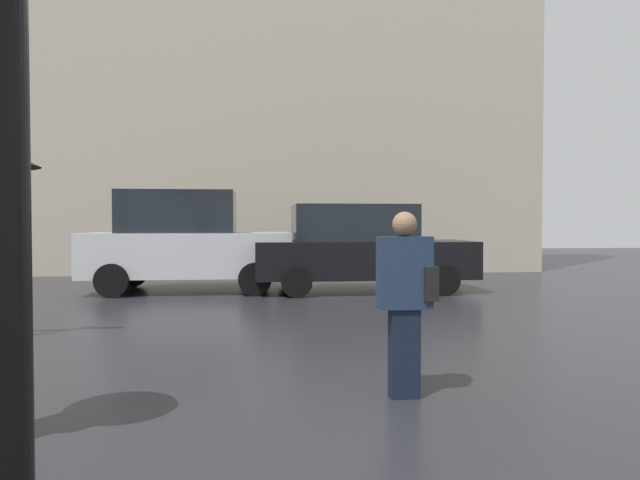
{
  "coord_description": "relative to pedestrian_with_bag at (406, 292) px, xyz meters",
  "views": [
    {
      "loc": [
        0.66,
        -2.12,
        1.43
      ],
      "look_at": [
        1.52,
        5.94,
        1.2
      ],
      "focal_mm": 32.94,
      "sensor_mm": 36.0,
      "label": 1
    }
  ],
  "objects": [
    {
      "name": "parked_car_right",
      "position": [
        -2.71,
        7.88,
        0.18
      ],
      "size": [
        4.23,
        2.07,
        2.1
      ],
      "rotation": [
        0.0,
        0.0,
        -0.26
      ],
      "color": "silver",
      "rests_on": "ground"
    },
    {
      "name": "pedestrian_with_bag",
      "position": [
        0.0,
        0.0,
        0.0
      ],
      "size": [
        0.48,
        0.24,
        1.53
      ],
      "rotation": [
        0.0,
        0.0,
        4.86
      ],
      "color": "black",
      "rests_on": "ground"
    },
    {
      "name": "parked_car_left",
      "position": [
        0.93,
        7.49,
        0.05
      ],
      "size": [
        4.52,
        2.04,
        1.82
      ],
      "rotation": [
        0.0,
        0.0,
        3.13
      ],
      "color": "black",
      "rests_on": "ground"
    }
  ]
}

